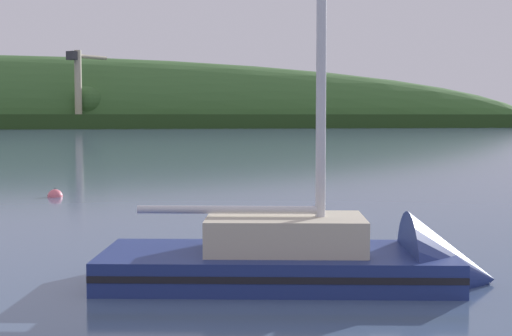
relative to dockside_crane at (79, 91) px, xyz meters
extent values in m
cube|color=#27431B|center=(4.84, 14.08, -9.09)|extent=(499.97, 81.12, 4.20)
sphere|color=#38602D|center=(1.65, 5.61, -3.47)|extent=(10.04, 10.04, 10.04)
cube|color=#4C4C51|center=(-0.20, -0.21, -10.19)|extent=(6.54, 6.54, 2.00)
cylinder|color=#BCB293|center=(-0.20, -0.21, 1.33)|extent=(2.10, 2.10, 21.04)
cylinder|color=#BCB293|center=(3.16, 3.32, 10.16)|extent=(9.23, 9.61, 1.16)
cube|color=#333338|center=(-1.71, -1.79, 10.16)|extent=(3.48, 3.44, 2.52)
cube|color=navy|center=(28.05, -209.83, -11.09)|extent=(8.44, 4.39, 1.28)
cone|color=navy|center=(32.04, -210.40, -11.09)|extent=(2.44, 3.39, 3.14)
cube|color=black|center=(28.05, -209.83, -10.78)|extent=(8.44, 4.42, 0.15)
cube|color=#BCB299|center=(28.25, -209.86, -10.04)|extent=(3.90, 2.72, 0.81)
cylinder|color=silver|center=(29.05, -209.97, -4.94)|extent=(0.23, 0.23, 11.01)
cylinder|color=silver|center=(26.96, -209.67, -9.49)|extent=(4.21, 0.78, 0.18)
sphere|color=#E06675|center=(20.25, -190.43, -11.19)|extent=(0.72, 0.72, 0.72)
cylinder|color=black|center=(20.25, -190.43, -10.79)|extent=(0.04, 0.04, 0.08)
camera|label=1|loc=(25.54, -226.78, -7.31)|focal=52.50mm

